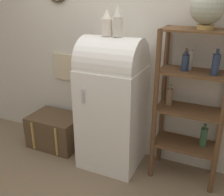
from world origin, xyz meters
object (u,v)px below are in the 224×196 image
(suitcase_trunk, at_px, (56,131))
(vase_left, at_px, (107,24))
(globe, at_px, (208,8))
(vase_center, at_px, (118,22))
(refrigerator, at_px, (112,102))

(suitcase_trunk, height_order, vase_left, vase_left)
(globe, relative_size, vase_center, 1.14)
(suitcase_trunk, bearing_deg, vase_center, -2.23)
(globe, xyz_separation_m, vase_center, (-0.82, -0.07, -0.15))
(globe, height_order, vase_center, globe)
(globe, height_order, vase_left, globe)
(refrigerator, relative_size, vase_left, 5.74)
(suitcase_trunk, xyz_separation_m, vase_left, (0.78, -0.03, 1.41))
(refrigerator, relative_size, vase_center, 5.04)
(refrigerator, relative_size, suitcase_trunk, 2.29)
(refrigerator, xyz_separation_m, globe, (0.88, 0.06, 1.01))
(globe, bearing_deg, vase_center, -175.00)
(refrigerator, height_order, globe, globe)
(vase_center, bearing_deg, globe, 5.00)
(vase_left, bearing_deg, vase_center, -1.00)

